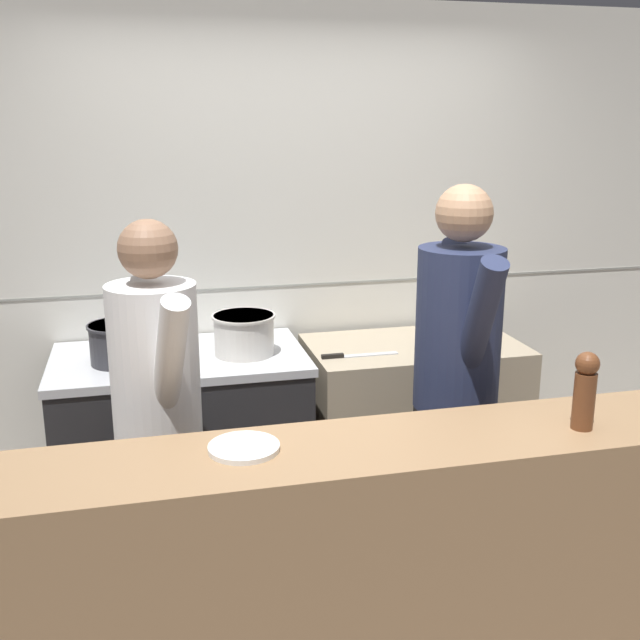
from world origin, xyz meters
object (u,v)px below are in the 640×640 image
plated_dish_main (244,448)px  chef_sous (456,370)px  oven_range (184,443)px  stock_pot (119,342)px  chefs_knife (353,355)px  mixing_bowl_steel (458,332)px  sauce_pot (244,333)px  chef_head_cook (158,410)px  pepper_mill (585,389)px

plated_dish_main → chef_sous: 1.14m
oven_range → stock_pot: bearing=-170.6°
chefs_knife → plated_dish_main: 1.34m
oven_range → chefs_knife: bearing=-8.8°
plated_dish_main → mixing_bowl_steel: bearing=44.4°
stock_pot → sauce_pot: bearing=-0.5°
sauce_pot → chef_head_cook: chef_head_cook is taller
stock_pot → chef_sous: 1.54m
mixing_bowl_steel → chef_head_cook: size_ratio=0.16×
chefs_knife → chef_sous: size_ratio=0.22×
plated_dish_main → pepper_mill: pepper_mill is taller
oven_range → pepper_mill: size_ratio=4.38×
oven_range → chef_head_cook: bearing=-99.9°
oven_range → sauce_pot: sauce_pot is taller
stock_pot → chefs_knife: size_ratio=0.73×
mixing_bowl_steel → pepper_mill: (-0.15, -1.38, 0.20)m
plated_dish_main → chefs_knife: bearing=58.6°
pepper_mill → sauce_pot: bearing=126.6°
stock_pot → pepper_mill: bearing=-40.3°
stock_pot → sauce_pot: size_ratio=0.93×
plated_dish_main → oven_range: bearing=96.0°
oven_range → stock_pot: 0.62m
pepper_mill → chef_head_cook: (-1.41, 0.67, -0.20)m
pepper_mill → chef_sous: chef_sous is taller
mixing_bowl_steel → chef_head_cook: bearing=-155.5°
chef_head_cook → plated_dish_main: bearing=-79.7°
chef_head_cook → oven_range: bearing=65.9°
oven_range → chef_sous: bearing=-31.8°
chef_head_cook → chef_sous: bearing=-13.8°
sauce_pot → chefs_knife: 0.54m
stock_pot → oven_range: bearing=9.4°
oven_range → chef_head_cook: size_ratio=0.72×
stock_pot → chef_head_cook: size_ratio=0.17×
stock_pot → chefs_knife: bearing=-4.3°
mixing_bowl_steel → chefs_knife: mixing_bowl_steel is taller
oven_range → chef_sous: 1.42m
pepper_mill → mixing_bowl_steel: bearing=83.7°
chef_head_cook → chef_sous: size_ratio=0.94×
oven_range → chefs_knife: size_ratio=3.12×
sauce_pot → oven_range: bearing=170.8°
plated_dish_main → pepper_mill: (1.16, -0.10, 0.14)m
chefs_knife → chef_sous: (0.29, -0.57, 0.09)m
stock_pot → mixing_bowl_steel: (1.71, 0.05, -0.08)m
chefs_knife → chef_head_cook: 1.12m
pepper_mill → chef_head_cook: chef_head_cook is taller
oven_range → chefs_knife: oven_range is taller
stock_pot → sauce_pot: sauce_pot is taller
mixing_bowl_steel → chef_head_cook: (-1.57, -0.71, -0.01)m
stock_pot → chefs_knife: (1.10, -0.08, -0.12)m
oven_range → plated_dish_main: size_ratio=5.20×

